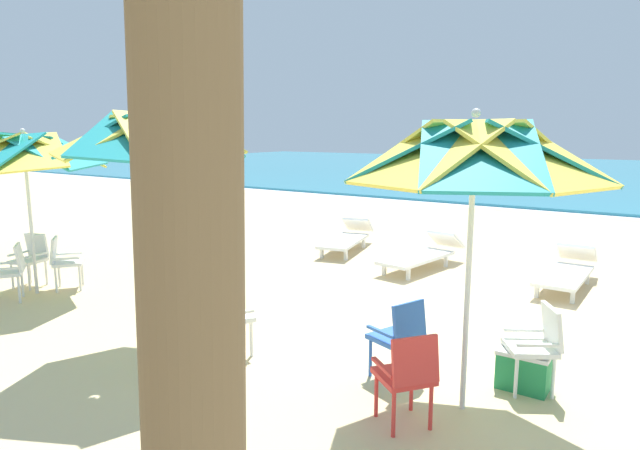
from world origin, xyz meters
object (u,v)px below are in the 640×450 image
beach_umbrella_0 (474,154)px  plastic_chair_5 (11,269)px  plastic_chair_3 (224,314)px  cooler_box (524,369)px  plastic_chair_0 (407,373)px  plastic_chair_4 (31,256)px  plastic_chair_6 (63,260)px  sun_lounger_1 (422,254)px  beach_umbrella_2 (24,152)px  plastic_chair_2 (537,342)px  beach_umbrella_1 (151,138)px  sun_lounger_0 (567,271)px  plastic_chair_1 (400,334)px  sun_lounger_2 (347,238)px

beach_umbrella_0 → plastic_chair_5: beach_umbrella_0 is taller
plastic_chair_3 → cooler_box: size_ratio=1.73×
plastic_chair_0 → plastic_chair_4: same height
plastic_chair_6 → sun_lounger_1: size_ratio=0.39×
beach_umbrella_2 → plastic_chair_6: beach_umbrella_2 is taller
plastic_chair_2 → beach_umbrella_1: bearing=-161.4°
sun_lounger_0 → cooler_box: (0.31, -4.08, -0.08)m
plastic_chair_1 → beach_umbrella_2: (-6.12, -0.43, 1.73)m
plastic_chair_5 → sun_lounger_0: size_ratio=0.40×
beach_umbrella_0 → plastic_chair_3: beach_umbrella_0 is taller
plastic_chair_6 → sun_lounger_1: 6.22m
beach_umbrella_0 → cooler_box: 2.29m
beach_umbrella_2 → plastic_chair_1: bearing=4.0°
beach_umbrella_2 → sun_lounger_1: beach_umbrella_2 is taller
plastic_chair_6 → cooler_box: (7.07, 0.57, -0.30)m
beach_umbrella_1 → beach_umbrella_2: bearing=174.1°
plastic_chair_6 → sun_lounger_0: size_ratio=0.40×
plastic_chair_0 → beach_umbrella_2: 6.80m
beach_umbrella_1 → sun_lounger_1: 5.76m
plastic_chair_4 → sun_lounger_2: plastic_chair_4 is taller
sun_lounger_0 → plastic_chair_1: bearing=-99.9°
plastic_chair_0 → beach_umbrella_1: beach_umbrella_1 is taller
plastic_chair_5 → sun_lounger_2: plastic_chair_5 is taller
beach_umbrella_2 → plastic_chair_4: bearing=156.6°
beach_umbrella_0 → plastic_chair_5: (-6.78, -0.63, -1.85)m
plastic_chair_3 → plastic_chair_6: same height
plastic_chair_1 → beach_umbrella_1: size_ratio=0.31×
plastic_chair_1 → sun_lounger_1: 4.75m
plastic_chair_3 → beach_umbrella_2: size_ratio=0.33×
plastic_chair_5 → sun_lounger_0: bearing=38.5°
sun_lounger_1 → plastic_chair_1: bearing=-69.5°
plastic_chair_1 → cooler_box: plastic_chair_1 is taller
plastic_chair_3 → plastic_chair_6: (-4.04, 0.51, 0.00)m
beach_umbrella_0 → sun_lounger_1: 5.63m
plastic_chair_5 → cooler_box: plastic_chair_5 is taller
plastic_chair_2 → plastic_chair_4: bearing=-174.3°
plastic_chair_1 → sun_lounger_2: plastic_chair_1 is taller
plastic_chair_4 → sun_lounger_1: (4.95, 4.66, -0.22)m
plastic_chair_6 → sun_lounger_1: (4.29, 4.49, -0.22)m
plastic_chair_3 → cooler_box: bearing=19.6°
cooler_box → plastic_chair_6: bearing=-175.4°
sun_lounger_0 → sun_lounger_2: (-4.46, 0.40, 0.00)m
plastic_chair_0 → beach_umbrella_2: bearing=176.9°
plastic_chair_0 → plastic_chair_6: 6.44m
plastic_chair_4 → sun_lounger_1: bearing=43.3°
plastic_chair_0 → plastic_chair_1: bearing=119.8°
plastic_chair_4 → cooler_box: 7.76m
beach_umbrella_2 → plastic_chair_5: bearing=-78.3°
beach_umbrella_0 → plastic_chair_2: (0.47, 0.76, -1.85)m
sun_lounger_0 → cooler_box: bearing=-85.7°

